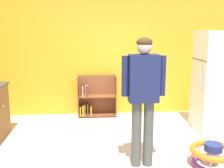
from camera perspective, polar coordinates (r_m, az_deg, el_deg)
ground_plane at (r=3.89m, az=2.50°, el=-16.33°), size 12.00×12.00×0.00m
back_wall at (r=5.78m, az=-0.07°, el=6.90°), size 5.20×0.06×2.70m
refrigerator at (r=5.19m, az=21.04°, el=0.47°), size 0.73×0.68×1.78m
bookshelf at (r=5.75m, az=-3.64°, el=-3.08°), size 0.80×0.28×0.85m
standing_person at (r=3.53m, az=6.55°, el=-1.52°), size 0.57×0.22×1.71m
baby_walker at (r=3.99m, az=20.26°, el=-13.75°), size 0.60×0.60×0.32m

